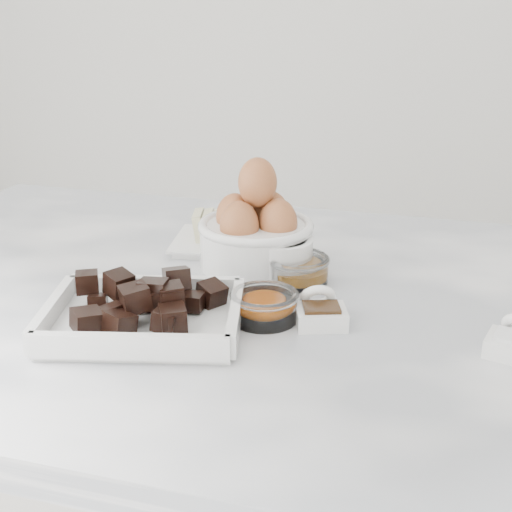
% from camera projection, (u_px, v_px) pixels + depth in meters
% --- Properties ---
extents(marble_slab, '(1.20, 0.80, 0.04)m').
position_uv_depth(marble_slab, '(236.00, 304.00, 0.96)').
color(marble_slab, silver).
rests_on(marble_slab, cabinet).
extents(chocolate_dish, '(0.26, 0.22, 0.06)m').
position_uv_depth(chocolate_dish, '(143.00, 311.00, 0.83)').
color(chocolate_dish, white).
rests_on(chocolate_dish, marble_slab).
extents(butter_plate, '(0.15, 0.15, 0.06)m').
position_uv_depth(butter_plate, '(216.00, 235.00, 1.10)').
color(butter_plate, white).
rests_on(butter_plate, marble_slab).
extents(sugar_ramekin, '(0.09, 0.09, 0.05)m').
position_uv_depth(sugar_ramekin, '(281.00, 255.00, 0.99)').
color(sugar_ramekin, white).
rests_on(sugar_ramekin, marble_slab).
extents(egg_bowl, '(0.17, 0.17, 0.16)m').
position_uv_depth(egg_bowl, '(256.00, 231.00, 1.02)').
color(egg_bowl, white).
rests_on(egg_bowl, marble_slab).
extents(honey_bowl, '(0.09, 0.09, 0.04)m').
position_uv_depth(honey_bowl, '(298.00, 269.00, 0.97)').
color(honey_bowl, white).
rests_on(honey_bowl, marble_slab).
extents(zest_bowl, '(0.08, 0.08, 0.04)m').
position_uv_depth(zest_bowl, '(264.00, 305.00, 0.86)').
color(zest_bowl, white).
rests_on(zest_bowl, marble_slab).
extents(vanilla_spoon, '(0.07, 0.09, 0.05)m').
position_uv_depth(vanilla_spoon, '(320.00, 311.00, 0.85)').
color(vanilla_spoon, white).
rests_on(vanilla_spoon, marble_slab).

